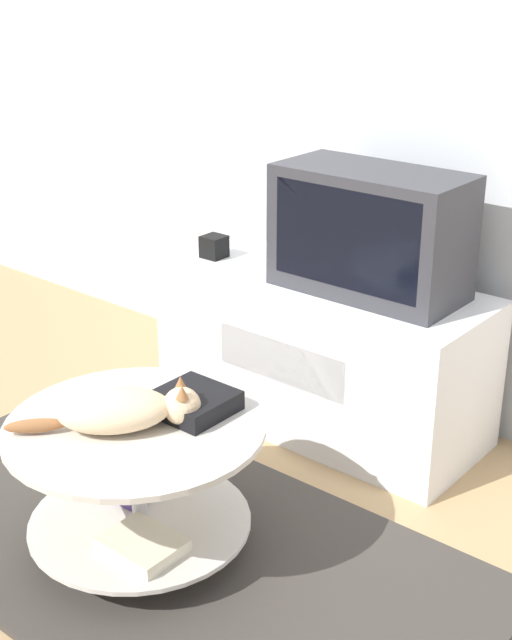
% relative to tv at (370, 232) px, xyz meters
% --- Properties ---
extents(ground_plane, '(12.00, 12.00, 0.00)m').
position_rel_tv_xyz_m(ground_plane, '(-0.09, -0.95, -0.77)').
color(ground_plane, tan).
extents(wall_back, '(8.00, 0.05, 2.60)m').
position_rel_tv_xyz_m(wall_back, '(-0.09, 0.32, 0.53)').
color(wall_back, silver).
rests_on(wall_back, ground_plane).
extents(rug, '(1.99, 1.05, 0.02)m').
position_rel_tv_xyz_m(rug, '(-0.09, -0.95, -0.76)').
color(rug, '#3D3833').
rests_on(rug, ground_plane).
extents(tv_stand, '(1.20, 0.51, 0.56)m').
position_rel_tv_xyz_m(tv_stand, '(-0.17, -0.02, -0.49)').
color(tv_stand, white).
rests_on(tv_stand, ground_plane).
extents(tv, '(0.65, 0.32, 0.43)m').
position_rel_tv_xyz_m(tv, '(0.00, 0.00, 0.00)').
color(tv, '#333338').
rests_on(tv, tv_stand).
extents(speaker, '(0.08, 0.08, 0.08)m').
position_rel_tv_xyz_m(speaker, '(-0.66, -0.06, -0.17)').
color(speaker, black).
rests_on(speaker, tv_stand).
extents(coffee_table, '(0.74, 0.74, 0.41)m').
position_rel_tv_xyz_m(coffee_table, '(-0.10, -1.02, -0.50)').
color(coffee_table, '#B2B2B7').
rests_on(coffee_table, rug).
extents(dvd_box, '(0.21, 0.21, 0.06)m').
position_rel_tv_xyz_m(dvd_box, '(-0.03, -0.85, -0.31)').
color(dvd_box, black).
rests_on(dvd_box, coffee_table).
extents(cat, '(0.39, 0.43, 0.13)m').
position_rel_tv_xyz_m(cat, '(-0.11, -1.04, -0.28)').
color(cat, beige).
rests_on(cat, coffee_table).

